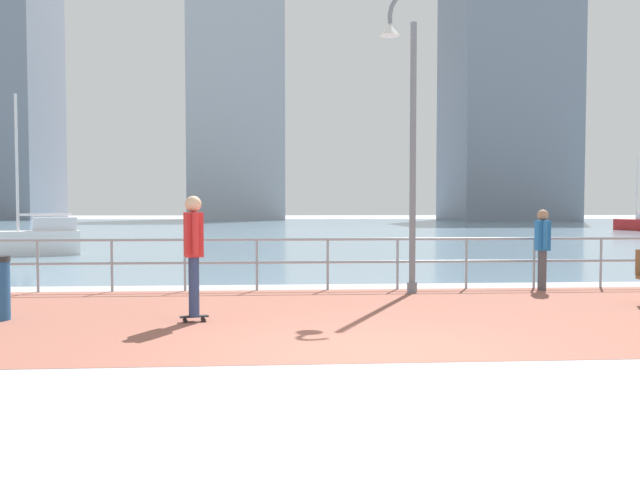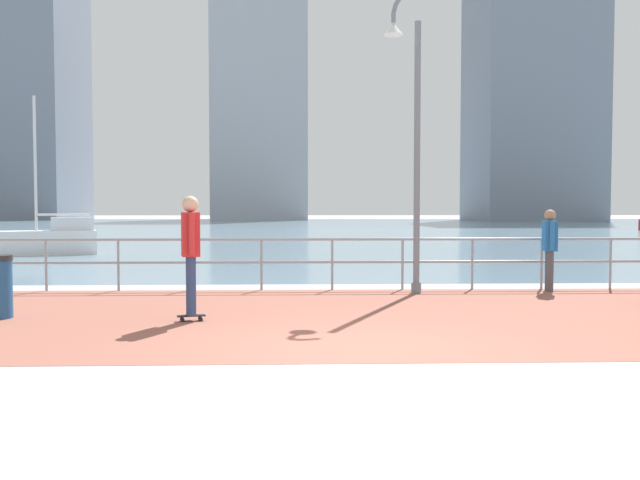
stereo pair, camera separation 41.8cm
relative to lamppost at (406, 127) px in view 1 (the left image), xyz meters
name	(u,v)px [view 1 (the left image)]	position (x,y,z in m)	size (l,w,h in m)	color
ground	(288,231)	(-1.43, 34.85, -3.15)	(220.00, 220.00, 0.00)	#9E9EA3
brick_paving	(345,315)	(-1.43, -2.53, -3.15)	(28.00, 6.39, 0.01)	#935647
harbor_water	(285,227)	(-1.43, 45.67, -3.15)	(180.00, 88.00, 0.00)	#6B899E
waterfront_railing	(328,254)	(-1.43, 0.67, -2.44)	(25.25, 0.06, 1.03)	#8C99A3
lamppost	(406,127)	(0.00, 0.00, 0.00)	(0.77, 0.51, 5.70)	slate
skateboarder	(194,246)	(-3.64, -3.00, -2.07)	(0.41, 0.56, 1.79)	black
bystander	(542,243)	(2.79, 0.32, -2.22)	(0.29, 0.56, 1.59)	#4C4C51
sailboat_ivory	(23,240)	(-11.06, 11.16, -2.63)	(4.09, 2.49, 5.50)	white
sailboat_blue	(637,224)	(24.15, 34.90, -2.65)	(1.65, 3.89, 5.30)	#B21E1E
tower_slate	(506,95)	(28.21, 74.85, 13.30)	(14.66, 15.08, 34.58)	slate
tower_beige	(238,114)	(-7.33, 86.76, 12.18)	(13.24, 15.83, 32.34)	#A3A8B2
tower_glass	(1,93)	(-41.28, 88.19, 15.02)	(13.20, 16.72, 38.01)	slate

